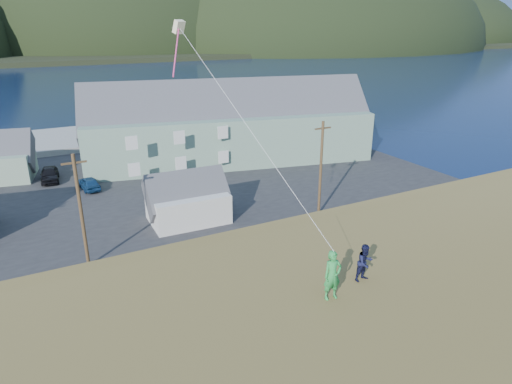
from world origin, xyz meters
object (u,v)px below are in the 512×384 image
(lodge, at_px, (229,124))
(kite_flyer_green, at_px, (332,275))
(wharf, at_px, (21,145))
(shed_white, at_px, (188,199))
(kite_flyer_navy, at_px, (365,263))

(lodge, relative_size, kite_flyer_green, 19.51)
(wharf, distance_m, shed_white, 36.37)
(wharf, xyz_separation_m, kite_flyer_green, (8.76, -58.26, 7.66))
(lodge, bearing_deg, kite_flyer_green, -97.03)
(kite_flyer_navy, bearing_deg, wharf, 95.29)
(shed_white, bearing_deg, lodge, 56.28)
(wharf, distance_m, lodge, 30.03)
(shed_white, height_order, kite_flyer_green, kite_flyer_green)
(wharf, bearing_deg, lodge, -39.88)
(kite_flyer_navy, bearing_deg, lodge, 67.40)
(shed_white, bearing_deg, wharf, 111.02)
(wharf, height_order, lodge, lodge)
(lodge, xyz_separation_m, shed_white, (-11.01, -15.29, -2.52))
(wharf, xyz_separation_m, shed_white, (11.81, -34.35, 1.67))
(wharf, relative_size, kite_flyer_green, 14.27)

